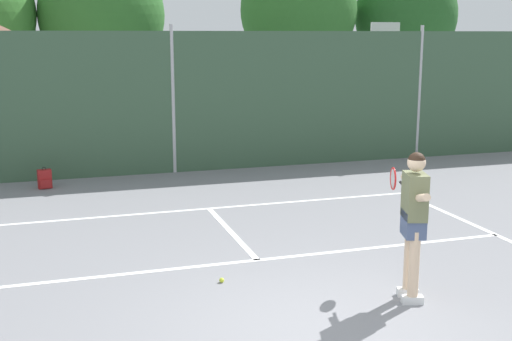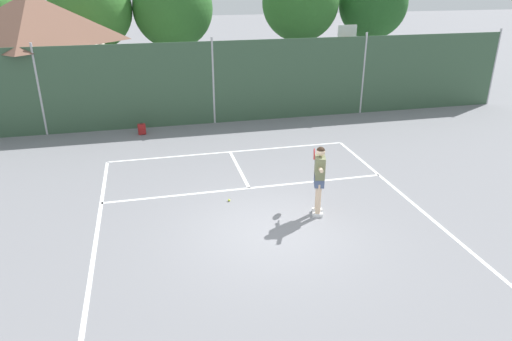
{
  "view_description": "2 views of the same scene",
  "coord_description": "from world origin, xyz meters",
  "views": [
    {
      "loc": [
        -2.74,
        -6.2,
        3.22
      ],
      "look_at": [
        0.6,
        4.47,
        0.9
      ],
      "focal_mm": 46.23,
      "sensor_mm": 36.0,
      "label": 1
    },
    {
      "loc": [
        -2.63,
        -9.42,
        5.77
      ],
      "look_at": [
        0.07,
        1.89,
        0.79
      ],
      "focal_mm": 32.71,
      "sensor_mm": 36.0,
      "label": 2
    }
  ],
  "objects": [
    {
      "name": "court_markings",
      "position": [
        0.0,
        0.65,
        0.0
      ],
      "size": [
        8.3,
        11.1,
        0.01
      ],
      "color": "white",
      "rests_on": "ground"
    },
    {
      "name": "tennis_player",
      "position": [
        1.37,
        0.55,
        1.11
      ],
      "size": [
        0.37,
        1.42,
        1.85
      ],
      "color": "silver",
      "rests_on": "ground"
    },
    {
      "name": "backpack_red",
      "position": [
        -2.94,
        8.17,
        0.19
      ],
      "size": [
        0.3,
        0.27,
        0.46
      ],
      "color": "maroon",
      "rests_on": "ground"
    },
    {
      "name": "basketball_hoop",
      "position": [
        6.48,
        10.97,
        2.31
      ],
      "size": [
        0.9,
        0.67,
        3.55
      ],
      "color": "#284CB2",
      "rests_on": "ground"
    },
    {
      "name": "tennis_ball",
      "position": [
        -0.71,
        1.78,
        0.03
      ],
      "size": [
        0.07,
        0.07,
        0.07
      ],
      "primitive_type": "sphere",
      "color": "#CCE033",
      "rests_on": "ground"
    },
    {
      "name": "chainlink_fence",
      "position": [
        -0.0,
        9.0,
        1.65
      ],
      "size": [
        26.09,
        0.09,
        3.44
      ],
      "color": "#38563D",
      "rests_on": "ground"
    },
    {
      "name": "treeline_backdrop",
      "position": [
        1.12,
        18.25,
        3.87
      ],
      "size": [
        25.2,
        4.1,
        6.4
      ],
      "color": "brown",
      "rests_on": "ground"
    },
    {
      "name": "ground_plane",
      "position": [
        0.0,
        0.0,
        0.0
      ],
      "size": [
        120.0,
        120.0,
        0.0
      ],
      "primitive_type": "plane",
      "color": "gray"
    }
  ]
}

